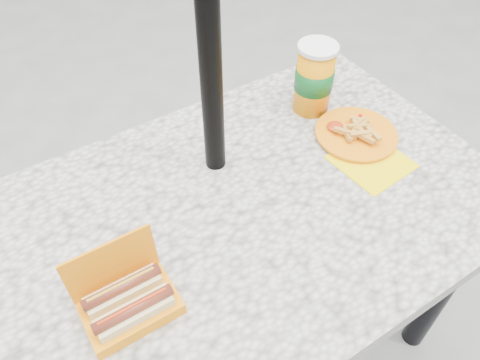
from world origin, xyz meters
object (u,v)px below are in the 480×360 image
umbrella_pole (209,38)px  fries_plate (357,135)px  soda_cup (314,78)px  hotdog_box (129,302)px

umbrella_pole → fries_plate: umbrella_pole is taller
umbrella_pole → soda_cup: size_ratio=10.98×
fries_plate → soda_cup: size_ratio=1.47×
hotdog_box → fries_plate: (0.71, 0.14, -0.02)m
umbrella_pole → soda_cup: bearing=7.7°
umbrella_pole → soda_cup: umbrella_pole is taller
umbrella_pole → soda_cup: (0.34, 0.05, -0.25)m
umbrella_pole → fries_plate: (0.36, -0.12, -0.34)m
hotdog_box → soda_cup: soda_cup is taller
umbrella_pole → soda_cup: 0.42m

